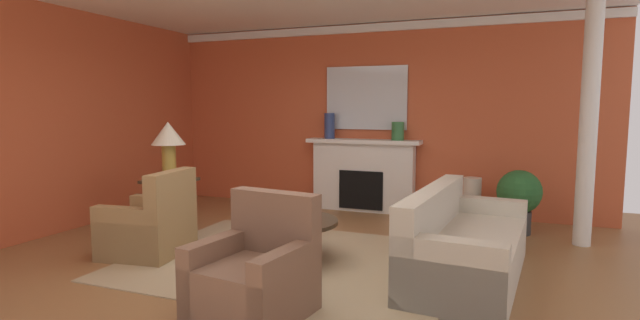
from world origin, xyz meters
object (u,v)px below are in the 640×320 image
armchair_facing_fireplace (255,277)px  table_lamp (168,139)px  armchair_near_window (150,228)px  side_table (170,201)px  fireplace (363,177)px  vase_tall_corner (472,201)px  coffee_table (291,230)px  vase_mantel_left (330,126)px  vase_mantel_right (398,131)px  sofa (463,247)px  mantel_mirror (366,98)px  potted_plant (519,196)px

armchair_facing_fireplace → table_lamp: size_ratio=1.27×
armchair_near_window → side_table: armchair_near_window is taller
fireplace → vase_tall_corner: size_ratio=2.73×
coffee_table → vase_mantel_left: size_ratio=2.45×
fireplace → side_table: fireplace is taller
vase_mantel_right → sofa: bearing=-64.4°
coffee_table → side_table: size_ratio=1.43×
fireplace → coffee_table: size_ratio=1.80×
fireplace → coffee_table: bearing=-90.0°
armchair_facing_fireplace → vase_tall_corner: (1.36, 3.75, 0.02)m
armchair_near_window → vase_mantel_left: vase_mantel_left is taller
armchair_facing_fireplace → table_lamp: (-2.31, 1.89, 0.92)m
vase_mantel_right → vase_mantel_left: size_ratio=0.68×
vase_tall_corner → mantel_mirror: bearing=165.9°
vase_mantel_right → vase_mantel_left: 1.10m
vase_mantel_right → mantel_mirror: bearing=162.8°
armchair_facing_fireplace → side_table: armchair_facing_fireplace is taller
side_table → table_lamp: (0.00, 0.00, 0.82)m
coffee_table → mantel_mirror: bearing=90.0°
sofa → mantel_mirror: bearing=123.2°
side_table → fireplace: bearing=47.2°
sofa → table_lamp: size_ratio=2.90×
armchair_near_window → potted_plant: bearing=32.9°
armchair_facing_fireplace → vase_mantel_right: bearing=86.5°
coffee_table → vase_tall_corner: 2.94m
armchair_facing_fireplace → vase_tall_corner: armchair_facing_fireplace is taller
potted_plant → side_table: bearing=-160.2°
mantel_mirror → vase_tall_corner: size_ratio=1.98×
armchair_near_window → vase_mantel_right: vase_mantel_right is taller
side_table → potted_plant: 4.55m
potted_plant → mantel_mirror: bearing=162.0°
mantel_mirror → vase_tall_corner: bearing=-14.1°
potted_plant → table_lamp: bearing=-160.2°
sofa → vase_mantel_left: 3.56m
sofa → coffee_table: sofa is taller
armchair_facing_fireplace → vase_mantel_right: 4.12m
armchair_near_window → vase_mantel_left: size_ratio=2.33×
armchair_facing_fireplace → vase_tall_corner: size_ratio=1.44×
vase_mantel_right → vase_mantel_left: (-1.10, 0.00, 0.06)m
armchair_near_window → fireplace: bearing=63.5°
sofa → armchair_near_window: armchair_near_window is taller
mantel_mirror → vase_tall_corner: 2.25m
table_lamp → mantel_mirror: bearing=48.7°
side_table → vase_mantel_left: (1.45, 2.11, 0.94)m
armchair_facing_fireplace → vase_mantel_left: bearing=102.1°
table_lamp → potted_plant: 4.60m
armchair_near_window → table_lamp: bearing=116.5°
vase_mantel_right → coffee_table: bearing=-101.6°
sofa → armchair_facing_fireplace: (-1.45, -1.49, 0.01)m
fireplace → vase_mantel_left: bearing=-174.9°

